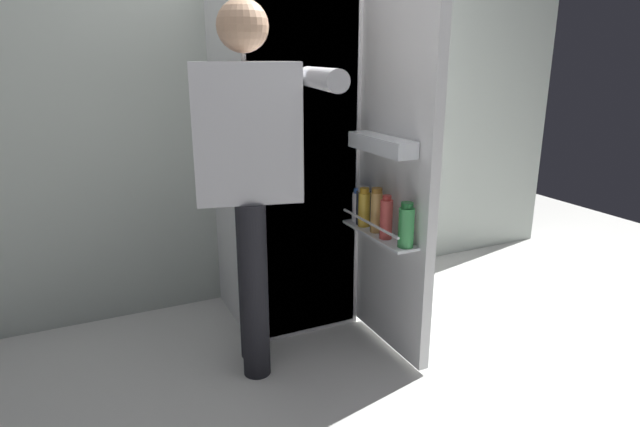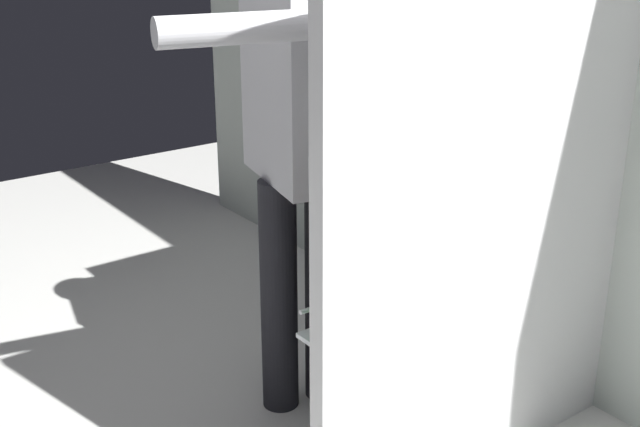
{
  "view_description": "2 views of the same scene",
  "coord_description": "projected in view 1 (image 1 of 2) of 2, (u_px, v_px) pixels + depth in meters",
  "views": [
    {
      "loc": [
        -0.98,
        -1.98,
        1.36
      ],
      "look_at": [
        -0.09,
        -0.09,
        0.75
      ],
      "focal_mm": 29.56,
      "sensor_mm": 36.0,
      "label": 1
    },
    {
      "loc": [
        1.64,
        -1.29,
        1.57
      ],
      "look_at": [
        -0.09,
        -0.01,
        0.77
      ],
      "focal_mm": 46.04,
      "sensor_mm": 36.0,
      "label": 2
    }
  ],
  "objects": [
    {
      "name": "kitchen_wall",
      "position": [
        258.0,
        73.0,
        2.93
      ],
      "size": [
        4.4,
        0.1,
        2.57
      ],
      "primitive_type": "cube",
      "color": "beige",
      "rests_on": "ground_plane"
    },
    {
      "name": "person",
      "position": [
        250.0,
        162.0,
        2.19
      ],
      "size": [
        0.54,
        0.79,
        1.59
      ],
      "color": "black",
      "rests_on": "ground_plane"
    },
    {
      "name": "ground_plane",
      "position": [
        328.0,
        357.0,
        2.51
      ],
      "size": [
        6.72,
        6.72,
        0.0
      ],
      "primitive_type": "plane",
      "color": "silver"
    },
    {
      "name": "refrigerator",
      "position": [
        291.0,
        156.0,
        2.7
      ],
      "size": [
        0.63,
        1.18,
        1.76
      ],
      "color": "white",
      "rests_on": "ground_plane"
    }
  ]
}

